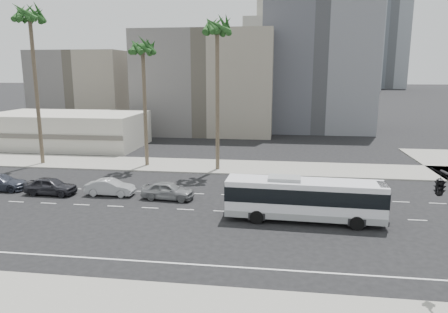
% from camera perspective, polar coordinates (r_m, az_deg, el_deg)
% --- Properties ---
extents(ground, '(700.00, 700.00, 0.00)m').
position_cam_1_polar(ground, '(33.26, 4.88, -7.79)').
color(ground, black).
rests_on(ground, ground).
extents(sidewalk_north, '(120.00, 7.00, 0.15)m').
position_cam_1_polar(sidewalk_north, '(48.13, 5.86, -1.57)').
color(sidewalk_north, gray).
rests_on(sidewalk_north, ground).
extents(commercial_low, '(22.00, 12.16, 5.00)m').
position_cam_1_polar(commercial_low, '(65.95, -20.80, 3.47)').
color(commercial_low, beige).
rests_on(commercial_low, ground).
extents(midrise_beige_west, '(24.00, 18.00, 18.00)m').
position_cam_1_polar(midrise_beige_west, '(77.54, -2.22, 10.16)').
color(midrise_beige_west, slate).
rests_on(midrise_beige_west, ground).
extents(midrise_gray_center, '(20.00, 20.00, 26.00)m').
position_cam_1_polar(midrise_gray_center, '(83.61, 12.62, 12.75)').
color(midrise_gray_center, '#54565E').
rests_on(midrise_gray_center, ground).
extents(midrise_beige_far, '(18.00, 16.00, 15.00)m').
position_cam_1_polar(midrise_beige_far, '(90.48, -18.27, 8.86)').
color(midrise_beige_far, slate).
rests_on(midrise_beige_far, ground).
extents(civic_tower, '(42.00, 42.00, 129.00)m').
position_cam_1_polar(civic_tower, '(282.72, 7.42, 17.24)').
color(civic_tower, '#BAB6A5').
rests_on(civic_tower, ground).
extents(highrise_right, '(26.00, 26.00, 70.00)m').
position_cam_1_polar(highrise_right, '(266.01, 17.96, 16.31)').
color(highrise_right, slate).
rests_on(highrise_right, ground).
extents(highrise_far, '(22.00, 22.00, 60.00)m').
position_cam_1_polar(highrise_far, '(299.88, 21.75, 14.52)').
color(highrise_far, slate).
rests_on(highrise_far, ground).
extents(city_bus, '(11.79, 3.07, 3.36)m').
position_cam_1_polar(city_bus, '(31.55, 11.01, -5.68)').
color(city_bus, silver).
rests_on(city_bus, ground).
extents(car_a, '(2.21, 4.78, 1.58)m').
position_cam_1_polar(car_a, '(36.75, -7.78, -4.65)').
color(car_a, gray).
rests_on(car_a, ground).
extents(car_b, '(1.57, 4.42, 1.45)m').
position_cam_1_polar(car_b, '(38.95, -15.45, -4.13)').
color(car_b, '#A0A2A6').
rests_on(car_b, ground).
extents(car_c, '(2.01, 4.75, 1.60)m').
position_cam_1_polar(car_c, '(40.96, -22.85, -3.76)').
color(car_c, '#25252A').
rests_on(car_c, ground).
extents(car_d, '(2.42, 5.29, 1.50)m').
position_cam_1_polar(car_d, '(44.59, -28.57, -3.14)').
color(car_d, '#313542').
rests_on(car_d, ground).
extents(traffic_signal, '(2.96, 3.94, 6.39)m').
position_cam_1_polar(traffic_signal, '(22.75, 28.02, -4.32)').
color(traffic_signal, '#262628').
rests_on(traffic_signal, ground).
extents(palm_near, '(5.00, 5.00, 16.83)m').
position_cam_1_polar(palm_near, '(46.02, -0.95, 16.90)').
color(palm_near, brown).
rests_on(palm_near, ground).
extents(palm_mid, '(4.80, 4.80, 14.83)m').
position_cam_1_polar(palm_mid, '(48.73, -11.17, 14.16)').
color(palm_mid, brown).
rests_on(palm_mid, ground).
extents(palm_far, '(5.40, 5.40, 18.56)m').
position_cam_1_polar(palm_far, '(53.97, -25.26, 16.79)').
color(palm_far, brown).
rests_on(palm_far, ground).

